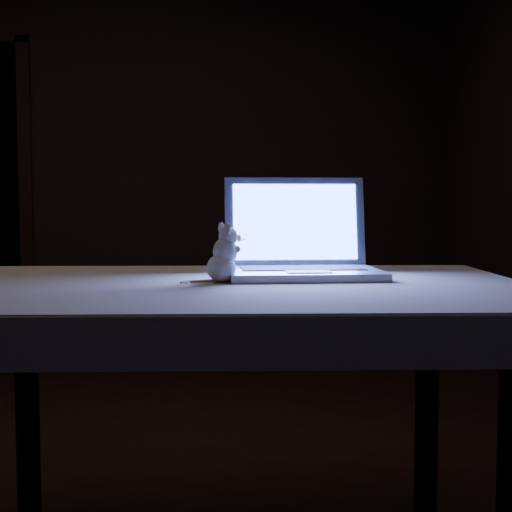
{
  "coord_description": "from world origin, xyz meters",
  "views": [
    {
      "loc": [
        -0.06,
        -2.5,
        1.05
      ],
      "look_at": [
        0.33,
        -0.49,
        0.9
      ],
      "focal_mm": 52.0,
      "sensor_mm": 36.0,
      "label": 1
    }
  ],
  "objects": [
    {
      "name": "tablecloth",
      "position": [
        0.3,
        -0.5,
        0.77
      ],
      "size": [
        1.73,
        1.23,
        0.11
      ],
      "primitive_type": null,
      "rotation": [
        0.0,
        0.0,
        -0.09
      ],
      "color": "beige",
      "rests_on": "table"
    },
    {
      "name": "laptop",
      "position": [
        0.49,
        -0.42,
        0.98
      ],
      "size": [
        0.48,
        0.43,
        0.3
      ],
      "primitive_type": null,
      "rotation": [
        0.0,
        0.0,
        -0.1
      ],
      "color": "#A9A8AD",
      "rests_on": "tablecloth"
    },
    {
      "name": "back_wall",
      "position": [
        0.0,
        2.5,
        1.3
      ],
      "size": [
        4.5,
        0.04,
        2.6
      ],
      "primitive_type": "cube",
      "color": "black",
      "rests_on": "ground"
    },
    {
      "name": "floor",
      "position": [
        0.0,
        0.0,
        0.0
      ],
      "size": [
        5.0,
        5.0,
        0.0
      ],
      "primitive_type": "plane",
      "color": "black",
      "rests_on": "ground"
    },
    {
      "name": "table",
      "position": [
        0.24,
        -0.53,
        0.41
      ],
      "size": [
        1.66,
        1.21,
        0.82
      ],
      "primitive_type": null,
      "rotation": [
        0.0,
        0.0,
        -0.16
      ],
      "color": "black",
      "rests_on": "floor"
    },
    {
      "name": "plush_mouse",
      "position": [
        0.23,
        -0.5,
        0.91
      ],
      "size": [
        0.15,
        0.15,
        0.16
      ],
      "primitive_type": null,
      "rotation": [
        0.0,
        0.0,
        -0.29
      ],
      "color": "silver",
      "rests_on": "tablecloth"
    }
  ]
}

